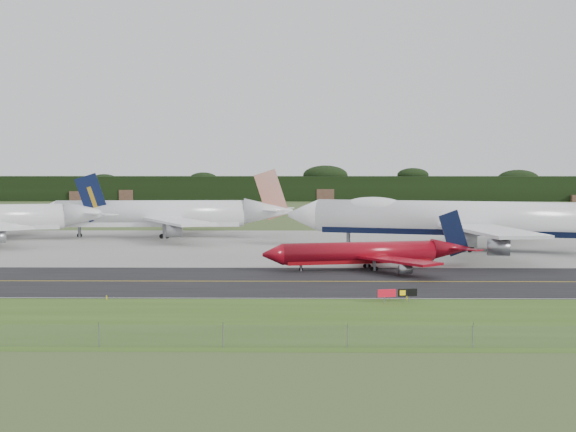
# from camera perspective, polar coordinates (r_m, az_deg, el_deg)

# --- Properties ---
(ground) EXTENTS (600.00, 600.00, 0.00)m
(ground) POSITION_cam_1_polar(r_m,az_deg,el_deg) (125.95, 5.63, -4.40)
(ground) COLOR #414F24
(ground) RESTS_ON ground
(grass_verge) EXTENTS (400.00, 30.00, 0.01)m
(grass_verge) POSITION_cam_1_polar(r_m,az_deg,el_deg) (91.60, 7.53, -7.45)
(grass_verge) COLOR #375619
(grass_verge) RESTS_ON ground
(taxiway) EXTENTS (400.00, 32.00, 0.02)m
(taxiway) POSITION_cam_1_polar(r_m,az_deg,el_deg) (122.01, 5.79, -4.66)
(taxiway) COLOR black
(taxiway) RESTS_ON ground
(apron) EXTENTS (400.00, 78.00, 0.01)m
(apron) POSITION_cam_1_polar(r_m,az_deg,el_deg) (176.46, 4.21, -2.08)
(apron) COLOR gray
(apron) RESTS_ON ground
(taxiway_centreline) EXTENTS (400.00, 0.40, 0.00)m
(taxiway_centreline) POSITION_cam_1_polar(r_m,az_deg,el_deg) (122.00, 5.79, -4.65)
(taxiway_centreline) COLOR gold
(taxiway_centreline) RESTS_ON taxiway
(taxiway_edge_line) EXTENTS (400.00, 0.25, 0.00)m
(taxiway_edge_line) POSITION_cam_1_polar(r_m,az_deg,el_deg) (106.76, 6.54, -5.84)
(taxiway_edge_line) COLOR silver
(taxiway_edge_line) RESTS_ON taxiway
(perimeter_fence) EXTENTS (320.00, 0.10, 320.00)m
(perimeter_fence) POSITION_cam_1_polar(r_m,az_deg,el_deg) (78.76, 8.67, -8.48)
(perimeter_fence) COLOR slate
(perimeter_fence) RESTS_ON ground
(horizon_treeline) EXTENTS (700.00, 25.00, 12.00)m
(horizon_treeline) POSITION_cam_1_polar(r_m,az_deg,el_deg) (398.34, 2.25, 1.90)
(horizon_treeline) COLOR black
(horizon_treeline) RESTS_ON ground
(jet_ba_747) EXTENTS (74.78, 60.61, 19.11)m
(jet_ba_747) POSITION_cam_1_polar(r_m,az_deg,el_deg) (169.03, 12.12, -0.19)
(jet_ba_747) COLOR white
(jet_ba_747) RESTS_ON ground
(jet_red_737) EXTENTS (36.41, 29.18, 9.91)m
(jet_red_737) POSITION_cam_1_polar(r_m,az_deg,el_deg) (135.99, 5.87, -2.64)
(jet_red_737) COLOR maroon
(jet_red_737) RESTS_ON ground
(jet_star_tail) EXTENTS (63.27, 52.93, 16.70)m
(jet_star_tail) POSITION_cam_1_polar(r_m,az_deg,el_deg) (197.17, -8.76, 0.11)
(jet_star_tail) COLOR white
(jet_star_tail) RESTS_ON ground
(taxiway_sign) EXTENTS (5.15, 1.22, 1.74)m
(taxiway_sign) POSITION_cam_1_polar(r_m,az_deg,el_deg) (103.86, 7.78, -5.45)
(taxiway_sign) COLOR slate
(taxiway_sign) RESTS_ON ground
(edge_marker_left) EXTENTS (0.16, 0.16, 0.50)m
(edge_marker_left) POSITION_cam_1_polar(r_m,az_deg,el_deg) (108.12, -12.78, -5.67)
(edge_marker_left) COLOR yellow
(edge_marker_left) RESTS_ON ground
(edge_marker_center) EXTENTS (0.16, 0.16, 0.50)m
(edge_marker_center) POSITION_cam_1_polar(r_m,az_deg,el_deg) (106.15, 8.44, -5.79)
(edge_marker_center) COLOR yellow
(edge_marker_center) RESTS_ON ground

